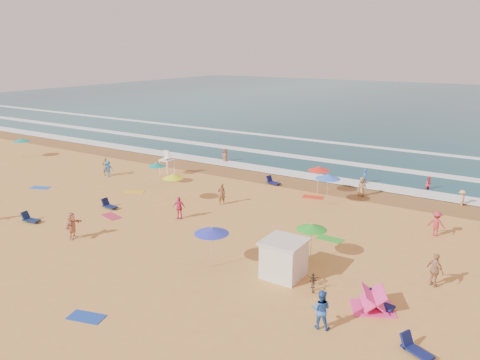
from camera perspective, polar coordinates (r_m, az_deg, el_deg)
The scene contains 12 objects.
ground at distance 33.40m, azimuth -2.43°, elevation -5.38°, with size 220.00×220.00×0.00m, color gold.
ocean at distance 111.60m, azimuth 23.29°, elevation 8.32°, with size 220.00×140.00×0.18m, color #0C4756.
wet_sand at distance 43.69m, azimuth 6.96°, elevation -0.34°, with size 220.00×220.00×0.00m, color olive.
surf_foam at distance 51.53m, azimuth 11.23°, elevation 2.07°, with size 200.00×18.70×0.05m.
cabana at distance 25.84m, azimuth 5.36°, elevation -9.61°, with size 2.00×2.00×2.00m, color silver.
cabana_roof at distance 25.41m, azimuth 5.42°, elevation -7.45°, with size 2.20×2.20×0.12m, color silver.
bicycle at distance 25.15m, azimuth 8.94°, elevation -11.99°, with size 0.55×1.57×0.83m, color black.
lifeguard_stand at distance 46.27m, azimuth -8.88°, elevation 1.84°, with size 1.20×1.20×2.10m, color white, non-canonical shape.
beach_umbrellas at distance 31.74m, azimuth 4.09°, elevation -2.40°, with size 68.24×24.93×0.81m.
loungers at distance 28.53m, azimuth 4.20°, elevation -8.88°, with size 53.79×19.59×0.34m.
towels at distance 32.97m, azimuth -7.04°, elevation -5.76°, with size 53.04×23.66×0.03m.
beachgoers at distance 35.12m, azimuth 1.31°, elevation -2.92°, with size 42.82×26.33×2.09m.
Camera 1 is at (17.88, -25.50, 12.06)m, focal length 35.00 mm.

